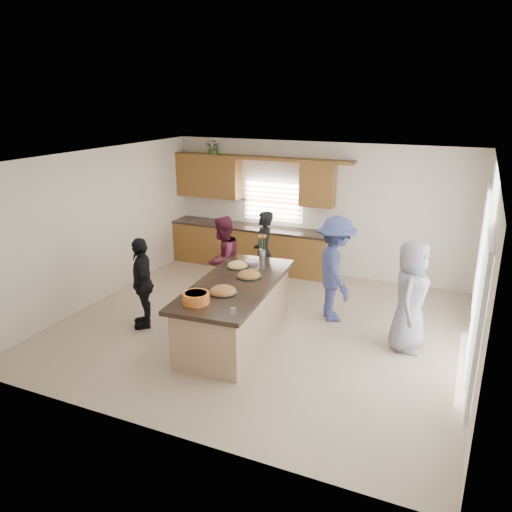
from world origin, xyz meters
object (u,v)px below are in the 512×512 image
at_px(woman_right_back, 335,269).
at_px(island, 236,312).
at_px(salad_bowl, 196,297).
at_px(woman_right_front, 410,296).
at_px(woman_left_front, 142,283).
at_px(woman_left_mid, 223,260).
at_px(woman_left_back, 264,252).

bearing_deg(woman_right_back, island, 107.74).
relative_size(salad_bowl, woman_right_back, 0.21).
bearing_deg(woman_right_front, woman_left_front, 106.87).
relative_size(salad_bowl, woman_left_mid, 0.23).
height_order(island, woman_left_front, woman_left_front).
height_order(salad_bowl, woman_right_front, woman_right_front).
bearing_deg(woman_left_front, woman_right_back, 82.90).
relative_size(island, woman_right_front, 1.62).
xyz_separation_m(salad_bowl, woman_left_mid, (-0.72, 2.18, -0.22)).
height_order(woman_left_back, woman_left_mid, woman_left_mid).
bearing_deg(woman_left_front, woman_left_back, 116.62).
xyz_separation_m(woman_left_front, woman_right_back, (2.83, 1.54, 0.14)).
bearing_deg(salad_bowl, woman_left_back, 94.95).
distance_m(island, woman_left_back, 2.14).
xyz_separation_m(woman_left_back, woman_right_back, (1.63, -0.74, 0.11)).
bearing_deg(salad_bowl, woman_right_front, 32.36).
height_order(island, woman_right_back, woman_right_back).
distance_m(salad_bowl, woman_right_back, 2.66).
distance_m(island, woman_right_back, 1.87).
relative_size(island, woman_left_mid, 1.70).
bearing_deg(island, woman_right_front, 11.97).
height_order(salad_bowl, woman_right_back, woman_right_back).
relative_size(woman_right_back, woman_right_front, 1.06).
relative_size(woman_left_back, woman_right_back, 0.88).
height_order(woman_left_mid, woman_right_back, woman_right_back).
bearing_deg(woman_left_back, woman_left_mid, -50.46).
xyz_separation_m(woman_left_back, woman_right_front, (2.94, -1.32, 0.06)).
distance_m(woman_left_back, woman_left_front, 2.57).
xyz_separation_m(island, woman_left_front, (-1.61, -0.20, 0.32)).
xyz_separation_m(island, woman_right_back, (1.22, 1.33, 0.46)).
distance_m(island, salad_bowl, 1.12).
height_order(island, woman_right_front, woman_right_front).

